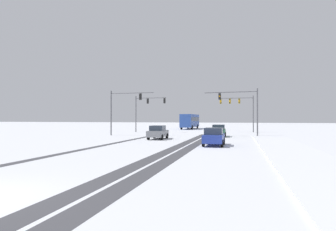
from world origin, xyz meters
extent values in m
cube|color=#424247|center=(2.70, 17.32, 0.00)|extent=(0.98, 38.11, 0.01)
cube|color=#424247|center=(-4.11, 17.32, 0.00)|extent=(0.73, 38.11, 0.01)
cube|color=#424247|center=(3.89, 17.32, 0.00)|extent=(0.98, 38.11, 0.01)
cube|color=white|center=(11.65, 15.59, 0.06)|extent=(4.00, 38.11, 0.12)
cylinder|color=#56565B|center=(10.25, 44.64, 3.25)|extent=(0.18, 0.18, 6.50)
cylinder|color=#56565B|center=(7.26, 44.71, 6.10)|extent=(5.97, 0.25, 0.12)
cube|color=#B79319|center=(7.86, 44.70, 5.55)|extent=(0.33, 0.25, 0.90)
sphere|color=black|center=(7.86, 44.54, 5.85)|extent=(0.20, 0.20, 0.20)
sphere|color=orange|center=(7.86, 44.54, 5.55)|extent=(0.20, 0.20, 0.20)
sphere|color=black|center=(7.86, 44.54, 5.25)|extent=(0.20, 0.20, 0.20)
cube|color=#B79319|center=(6.22, 44.73, 5.55)|extent=(0.33, 0.25, 0.90)
sphere|color=black|center=(6.21, 44.57, 5.85)|extent=(0.20, 0.20, 0.20)
sphere|color=orange|center=(6.21, 44.57, 5.55)|extent=(0.20, 0.20, 0.20)
sphere|color=black|center=(6.21, 44.57, 5.25)|extent=(0.20, 0.20, 0.20)
cube|color=#B79319|center=(4.58, 44.77, 5.55)|extent=(0.33, 0.25, 0.90)
sphere|color=black|center=(4.57, 44.61, 5.85)|extent=(0.20, 0.20, 0.20)
sphere|color=orange|center=(4.57, 44.61, 5.55)|extent=(0.20, 0.20, 0.20)
sphere|color=black|center=(4.57, 44.61, 5.25)|extent=(0.20, 0.20, 0.20)
cylinder|color=#56565B|center=(-10.25, 30.64, 3.25)|extent=(0.18, 0.18, 6.50)
cylinder|color=#56565B|center=(-7.02, 30.67, 6.10)|extent=(6.46, 0.18, 0.12)
cube|color=black|center=(-5.72, 30.68, 5.55)|extent=(0.32, 0.24, 0.90)
sphere|color=black|center=(-5.73, 30.84, 5.85)|extent=(0.20, 0.20, 0.20)
sphere|color=orange|center=(-5.73, 30.84, 5.55)|extent=(0.20, 0.20, 0.20)
sphere|color=black|center=(-5.73, 30.84, 5.25)|extent=(0.20, 0.20, 0.20)
cylinder|color=#56565B|center=(-10.25, 40.64, 3.25)|extent=(0.18, 0.18, 6.50)
cylinder|color=#56565B|center=(-7.41, 40.59, 6.10)|extent=(5.67, 0.23, 0.12)
cube|color=black|center=(-7.98, 40.60, 5.55)|extent=(0.32, 0.25, 0.90)
sphere|color=black|center=(-7.98, 40.76, 5.85)|extent=(0.20, 0.20, 0.20)
sphere|color=orange|center=(-7.98, 40.76, 5.55)|extent=(0.20, 0.20, 0.20)
sphere|color=black|center=(-7.98, 40.76, 5.25)|extent=(0.20, 0.20, 0.20)
cube|color=black|center=(-4.86, 40.54, 5.55)|extent=(0.32, 0.25, 0.90)
sphere|color=black|center=(-4.86, 40.70, 5.85)|extent=(0.20, 0.20, 0.20)
sphere|color=orange|center=(-4.86, 40.70, 5.55)|extent=(0.20, 0.20, 0.20)
sphere|color=black|center=(-4.86, 40.70, 5.25)|extent=(0.20, 0.20, 0.20)
cylinder|color=#56565B|center=(10.25, 32.64, 3.25)|extent=(0.18, 0.18, 6.50)
cylinder|color=#56565B|center=(6.67, 32.83, 6.10)|extent=(7.17, 0.50, 0.12)
cube|color=black|center=(5.24, 32.91, 5.55)|extent=(0.33, 0.26, 0.90)
sphere|color=black|center=(5.23, 32.75, 5.85)|extent=(0.20, 0.20, 0.20)
sphere|color=orange|center=(5.23, 32.75, 5.55)|extent=(0.20, 0.20, 0.20)
sphere|color=black|center=(5.23, 32.75, 5.25)|extent=(0.20, 0.20, 0.20)
cube|color=#194C2D|center=(5.20, 31.51, 0.67)|extent=(1.77, 4.13, 0.70)
cube|color=#2D3847|center=(5.20, 31.36, 1.32)|extent=(1.59, 1.93, 0.60)
cylinder|color=black|center=(4.37, 32.77, 0.32)|extent=(0.23, 0.64, 0.64)
cylinder|color=black|center=(5.98, 32.79, 0.32)|extent=(0.23, 0.64, 0.64)
cylinder|color=black|center=(4.41, 30.22, 0.32)|extent=(0.23, 0.64, 0.64)
cylinder|color=black|center=(6.03, 30.25, 0.32)|extent=(0.23, 0.64, 0.64)
cube|color=slate|center=(-1.49, 25.21, 0.67)|extent=(1.81, 4.15, 0.70)
cube|color=#2D3847|center=(-1.48, 25.06, 1.32)|extent=(1.61, 1.94, 0.60)
cylinder|color=black|center=(-2.33, 26.46, 0.32)|extent=(0.24, 0.65, 0.64)
cylinder|color=black|center=(-0.71, 26.50, 0.32)|extent=(0.24, 0.65, 0.64)
cylinder|color=black|center=(-2.26, 23.92, 0.32)|extent=(0.24, 0.65, 0.64)
cylinder|color=black|center=(-0.64, 23.96, 0.32)|extent=(0.24, 0.65, 0.64)
cube|color=#233899|center=(5.68, 19.02, 0.67)|extent=(1.71, 4.11, 0.70)
cube|color=#2D3847|center=(5.68, 18.87, 1.32)|extent=(1.57, 1.91, 0.60)
cylinder|color=black|center=(4.87, 20.28, 0.32)|extent=(0.22, 0.64, 0.64)
cylinder|color=black|center=(6.48, 20.29, 0.32)|extent=(0.22, 0.64, 0.64)
cylinder|color=black|center=(4.88, 17.74, 0.32)|extent=(0.22, 0.64, 0.64)
cylinder|color=black|center=(6.49, 17.75, 0.32)|extent=(0.22, 0.64, 0.64)
cube|color=#284793|center=(-3.28, 57.26, 1.93)|extent=(2.68, 11.04, 2.90)
cube|color=#283342|center=(-3.28, 57.26, 2.28)|extent=(2.71, 10.16, 0.90)
cylinder|color=black|center=(-2.16, 53.40, 0.48)|extent=(0.32, 0.96, 0.96)
cylinder|color=black|center=(-4.53, 53.43, 0.48)|extent=(0.32, 0.96, 0.96)
cylinder|color=black|center=(-2.04, 60.54, 0.48)|extent=(0.32, 0.96, 0.96)
cylinder|color=black|center=(-4.41, 60.58, 0.48)|extent=(0.32, 0.96, 0.96)
camera|label=1|loc=(8.00, -6.57, 2.49)|focal=29.77mm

